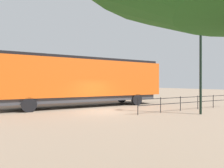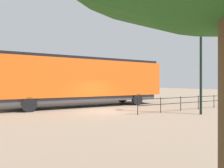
{
  "view_description": "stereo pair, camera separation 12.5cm",
  "coord_description": "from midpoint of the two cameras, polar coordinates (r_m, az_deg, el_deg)",
  "views": [
    {
      "loc": [
        13.06,
        -6.15,
        2.11
      ],
      "look_at": [
        0.74,
        0.38,
        2.08
      ],
      "focal_mm": 30.08,
      "sensor_mm": 36.0,
      "label": 1
    },
    {
      "loc": [
        13.11,
        -6.04,
        2.11
      ],
      "look_at": [
        0.74,
        0.38,
        2.08
      ],
      "focal_mm": 30.08,
      "sensor_mm": 36.0,
      "label": 2
    }
  ],
  "objects": [
    {
      "name": "locomotive",
      "position": [
        17.76,
        -6.94,
        1.26
      ],
      "size": [
        3.18,
        15.15,
        4.44
      ],
      "color": "#D15114",
      "rests_on": "ground_plane"
    },
    {
      "name": "platform_fence",
      "position": [
        16.19,
        22.26,
        -4.76
      ],
      "size": [
        0.05,
        10.09,
        1.13
      ],
      "color": "black",
      "rests_on": "ground_plane"
    },
    {
      "name": "lamp_post",
      "position": [
        14.57,
        25.12,
        12.03
      ],
      "size": [
        0.58,
        0.58,
        7.02
      ],
      "color": "black",
      "rests_on": "ground_plane"
    },
    {
      "name": "ground_plane",
      "position": [
        14.59,
        -2.95,
        -8.21
      ],
      "size": [
        120.0,
        120.0,
        0.0
      ],
      "primitive_type": "plane",
      "color": "#84705B"
    }
  ]
}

